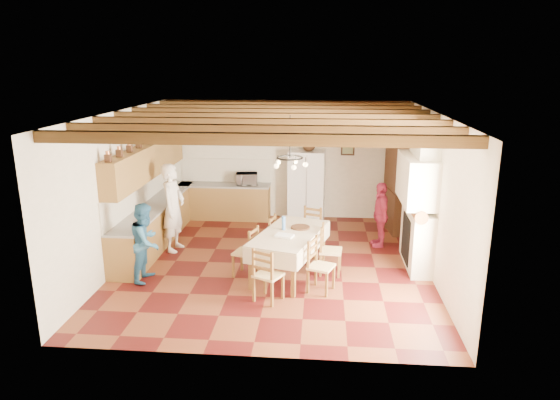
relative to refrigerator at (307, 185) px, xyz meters
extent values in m
cube|color=#47100E|center=(-0.55, -3.04, -0.90)|extent=(6.00, 6.50, 0.02)
cube|color=silver|center=(-0.55, -3.04, 2.12)|extent=(6.00, 6.50, 0.02)
cube|color=white|center=(-0.55, 0.22, 0.61)|extent=(6.00, 0.02, 3.00)
cube|color=white|center=(-0.55, -6.30, 0.61)|extent=(6.00, 0.02, 3.00)
cube|color=white|center=(-3.56, -3.04, 0.61)|extent=(0.02, 6.50, 3.00)
cube|color=white|center=(2.46, -3.04, 0.61)|extent=(0.02, 6.50, 3.00)
cube|color=brown|center=(-3.25, -1.99, -0.46)|extent=(0.60, 4.30, 0.86)
cube|color=brown|center=(-2.10, -0.09, -0.46)|extent=(2.30, 0.60, 0.86)
cube|color=gray|center=(-3.25, -1.99, -0.01)|extent=(0.62, 4.30, 0.04)
cube|color=gray|center=(-2.10, -0.09, -0.01)|extent=(2.34, 0.62, 0.04)
cube|color=white|center=(-3.54, -1.99, 0.31)|extent=(0.03, 4.30, 0.60)
cube|color=white|center=(-2.10, 0.20, 0.31)|extent=(2.30, 0.03, 0.60)
cube|color=brown|center=(-3.38, -1.99, 0.96)|extent=(0.35, 4.20, 0.70)
cube|color=black|center=(1.00, 0.19, 0.96)|extent=(0.34, 0.03, 0.42)
cube|color=white|center=(0.00, 0.00, 0.00)|extent=(0.94, 0.80, 1.78)
cube|color=beige|center=(-0.21, -3.51, -0.07)|extent=(1.50, 2.13, 0.05)
cube|color=brown|center=(-0.84, -4.22, -0.49)|extent=(0.09, 0.09, 0.80)
cube|color=brown|center=(-0.08, -4.45, -0.49)|extent=(0.09, 0.09, 0.80)
cube|color=brown|center=(-0.34, -2.57, -0.49)|extent=(0.09, 0.09, 0.80)
cube|color=brown|center=(0.42, -2.80, -0.49)|extent=(0.09, 0.09, 0.80)
torus|color=black|center=(-0.21, -3.51, 1.36)|extent=(0.47, 0.47, 0.03)
imported|color=white|center=(-2.74, -2.41, 0.05)|extent=(0.53, 0.73, 1.88)
imported|color=#2D6690|center=(-2.80, -3.94, -0.16)|extent=(0.59, 0.74, 1.46)
imported|color=#B0294A|center=(1.65, -1.78, -0.18)|extent=(0.44, 0.87, 1.43)
imported|color=silver|center=(-1.51, -0.09, 0.16)|extent=(0.58, 0.43, 0.29)
imported|color=#361D11|center=(0.03, 0.00, 1.06)|extent=(0.40, 0.40, 0.34)
camera|label=1|loc=(0.36, -12.24, 3.00)|focal=32.00mm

